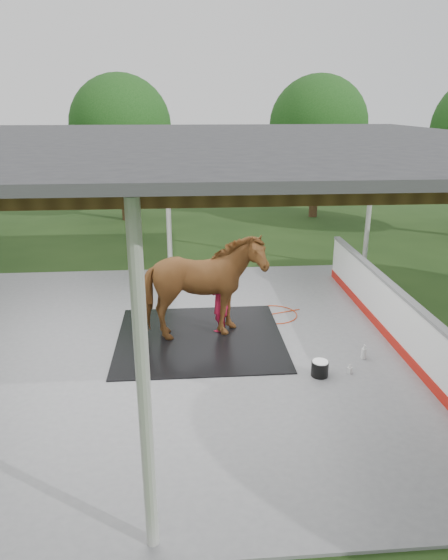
{
  "coord_description": "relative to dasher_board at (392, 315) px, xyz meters",
  "views": [
    {
      "loc": [
        0.45,
        -8.99,
        4.65
      ],
      "look_at": [
        1.21,
        0.59,
        1.24
      ],
      "focal_mm": 32.0,
      "sensor_mm": 36.0,
      "label": 1
    }
  ],
  "objects": [
    {
      "name": "pavilion_structure",
      "position": [
        -4.6,
        -0.0,
        3.37
      ],
      "size": [
        12.6,
        10.6,
        4.05
      ],
      "color": "beige",
      "rests_on": "ground"
    },
    {
      "name": "tree_belt",
      "position": [
        -4.3,
        0.9,
        3.2
      ],
      "size": [
        28.0,
        28.0,
        5.8
      ],
      "color": "#382314",
      "rests_on": "ground"
    },
    {
      "name": "ground",
      "position": [
        -4.6,
        0.0,
        -0.59
      ],
      "size": [
        100.0,
        100.0,
        0.0
      ],
      "primitive_type": "plane",
      "color": "#1E3814"
    },
    {
      "name": "rubber_mat",
      "position": [
        -3.9,
        0.35,
        -0.53
      ],
      "size": [
        3.39,
        3.18,
        0.03
      ],
      "primitive_type": "cube",
      "color": "black",
      "rests_on": "concrete_slab"
    },
    {
      "name": "concrete_slab",
      "position": [
        -4.6,
        0.0,
        -0.57
      ],
      "size": [
        12.0,
        10.0,
        0.05
      ],
      "primitive_type": "cube",
      "color": "slate",
      "rests_on": "ground"
    },
    {
      "name": "dasher_board",
      "position": [
        0.0,
        0.0,
        0.0
      ],
      "size": [
        0.16,
        8.0,
        1.15
      ],
      "color": "#B1170E",
      "rests_on": "concrete_slab"
    },
    {
      "name": "hose_coil",
      "position": [
        -2.54,
        1.32,
        -0.53
      ],
      "size": [
        1.83,
        1.29,
        0.02
      ],
      "color": "#A32E0B",
      "rests_on": "concrete_slab"
    },
    {
      "name": "horse",
      "position": [
        -3.9,
        0.35,
        0.57
      ],
      "size": [
        2.75,
        1.62,
        2.18
      ],
      "primitive_type": "imported",
      "rotation": [
        0.0,
        0.0,
        1.75
      ],
      "color": "brown",
      "rests_on": "rubber_mat"
    },
    {
      "name": "soap_bottle_a",
      "position": [
        -0.82,
        -0.76,
        -0.4
      ],
      "size": [
        0.12,
        0.12,
        0.29
      ],
      "primitive_type": "imported",
      "rotation": [
        0.0,
        0.0,
        0.09
      ],
      "color": "silver",
      "rests_on": "concrete_slab"
    },
    {
      "name": "handler",
      "position": [
        -3.46,
        0.71,
        0.2
      ],
      "size": [
        0.53,
        0.64,
        1.49
      ],
      "primitive_type": "imported",
      "rotation": [
        0.0,
        0.0,
        -1.93
      ],
      "color": "#B11232",
      "rests_on": "concrete_slab"
    },
    {
      "name": "soap_bottle_b",
      "position": [
        -1.27,
        -1.28,
        -0.45
      ],
      "size": [
        0.11,
        0.11,
        0.18
      ],
      "primitive_type": "imported",
      "rotation": [
        0.0,
        0.0,
        -0.9
      ],
      "color": "#338CD8",
      "rests_on": "concrete_slab"
    },
    {
      "name": "wash_bucket",
      "position": [
        -1.82,
        -1.31,
        -0.4
      ],
      "size": [
        0.31,
        0.31,
        0.29
      ],
      "color": "black",
      "rests_on": "concrete_slab"
    }
  ]
}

